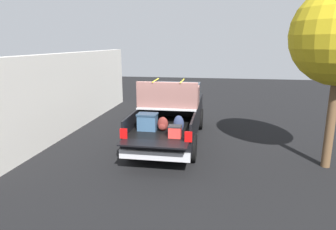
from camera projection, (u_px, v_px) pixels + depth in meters
ground_plane at (171, 141)px, 10.75m from camera, size 40.00×40.00×0.00m
pickup_truck at (172, 112)px, 10.86m from camera, size 6.05×2.06×2.23m
building_facade at (72, 92)px, 11.93m from camera, size 11.68×0.36×3.05m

